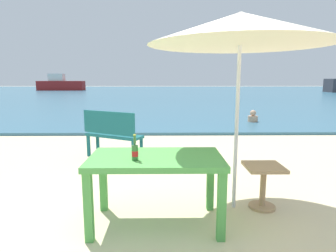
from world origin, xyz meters
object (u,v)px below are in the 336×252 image
Objects in this scene: picnic_table_green at (156,166)px; boat_cargo_ship at (61,84)px; side_table_wood at (263,180)px; bench_teal_center at (112,132)px; beer_bottle_amber at (135,151)px; patio_umbrella at (240,29)px; swimmer_person at (253,117)px.

boat_cargo_ship reaches higher than picnic_table_green.
bench_teal_center is at bearing 134.88° from side_table_wood.
beer_bottle_amber is 1.66m from side_table_wood.
patio_umbrella is at bearing 25.38° from beer_bottle_amber.
side_table_wood is at bearing 19.12° from beer_bottle_amber.
side_table_wood is (1.29, 0.37, -0.30)m from picnic_table_green.
beer_bottle_amber is 2.88m from bench_teal_center.
beer_bottle_amber is 0.22× the size of bench_teal_center.
bench_teal_center is 34.77m from boat_cargo_ship.
bench_teal_center is at bearing 109.87° from picnic_table_green.
bench_teal_center is 6.03m from swimmer_person.
picnic_table_green is at bearing -164.00° from side_table_wood.
side_table_wood is at bearing 16.00° from picnic_table_green.
swimmer_person is at bearing -59.30° from boat_cargo_ship.
swimmer_person is (1.91, 6.61, -0.11)m from side_table_wood.
side_table_wood is at bearing -4.63° from patio_umbrella.
bench_teal_center reaches higher than picnic_table_green.
bench_teal_center is (-2.23, 2.24, 0.19)m from side_table_wood.
picnic_table_green is 3.41× the size of swimmer_person.
swimmer_person is at bearing 73.84° from side_table_wood.
side_table_wood is at bearing -106.16° from swimmer_person.
boat_cargo_ship is (-12.52, 32.44, 0.31)m from bench_teal_center.
picnic_table_green is 0.24× the size of boat_cargo_ship.
bench_teal_center is 0.21× the size of boat_cargo_ship.
bench_teal_center is (-1.89, 2.22, -1.58)m from patio_umbrella.
picnic_table_green is 5.28× the size of beer_bottle_amber.
swimmer_person is at bearing 46.45° from bench_teal_center.
patio_umbrella reaches higher than side_table_wood.
swimmer_person is at bearing 64.43° from beer_bottle_amber.
patio_umbrella reaches higher than swimmer_person.
patio_umbrella is at bearing -108.94° from swimmer_person.
patio_umbrella is 1.80m from side_table_wood.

